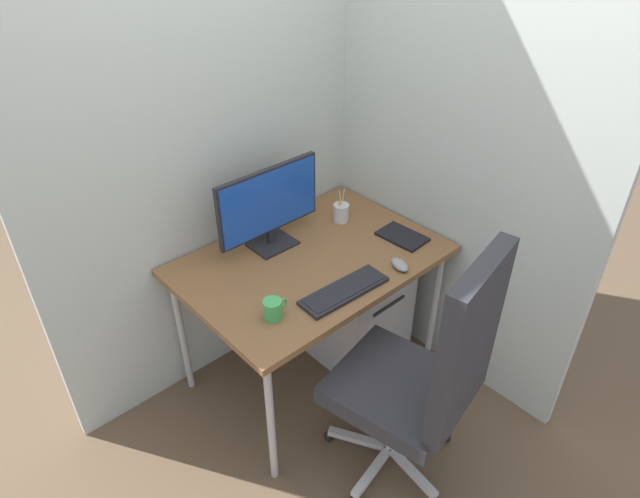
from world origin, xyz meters
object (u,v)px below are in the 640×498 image
(keyboard, at_px, (344,291))
(mouse, at_px, (400,265))
(office_chair, at_px, (427,373))
(monitor, at_px, (269,205))
(notebook, at_px, (402,236))
(filing_cabinet, at_px, (352,301))
(coffee_mug, at_px, (273,309))
(pen_holder, at_px, (341,212))

(keyboard, bearing_deg, mouse, -7.66)
(office_chair, height_order, keyboard, office_chair)
(office_chair, height_order, monitor, office_chair)
(monitor, bearing_deg, notebook, -37.26)
(office_chair, bearing_deg, mouse, 53.66)
(filing_cabinet, xyz_separation_m, coffee_mug, (-0.68, -0.21, 0.47))
(office_chair, distance_m, monitor, 1.03)
(mouse, distance_m, coffee_mug, 0.64)
(office_chair, relative_size, notebook, 5.23)
(mouse, bearing_deg, notebook, 56.47)
(filing_cabinet, xyz_separation_m, notebook, (0.15, -0.18, 0.44))
(pen_holder, bearing_deg, keyboard, -132.75)
(mouse, xyz_separation_m, pen_holder, (0.09, 0.47, 0.03))
(office_chair, bearing_deg, coffee_mug, 120.12)
(keyboard, distance_m, mouse, 0.31)
(filing_cabinet, distance_m, pen_holder, 0.50)
(filing_cabinet, height_order, coffee_mug, coffee_mug)
(pen_holder, relative_size, notebook, 0.78)
(mouse, bearing_deg, filing_cabinet, 100.59)
(office_chair, height_order, pen_holder, office_chair)
(office_chair, height_order, filing_cabinet, office_chair)
(keyboard, relative_size, pen_holder, 2.31)
(monitor, relative_size, coffee_mug, 4.95)
(monitor, bearing_deg, office_chair, -90.21)
(office_chair, relative_size, mouse, 11.05)
(notebook, bearing_deg, keyboard, -170.50)
(filing_cabinet, xyz_separation_m, pen_holder, (0.04, 0.14, 0.48))
(keyboard, bearing_deg, notebook, 12.50)
(keyboard, bearing_deg, filing_cabinet, 38.93)
(filing_cabinet, relative_size, pen_holder, 3.57)
(office_chair, distance_m, notebook, 0.79)
(keyboard, height_order, coffee_mug, coffee_mug)
(mouse, distance_m, pen_holder, 0.48)
(pen_holder, bearing_deg, mouse, -100.63)
(keyboard, bearing_deg, monitor, 90.02)
(filing_cabinet, relative_size, mouse, 5.88)
(notebook, bearing_deg, office_chair, -134.41)
(monitor, height_order, mouse, monitor)
(filing_cabinet, height_order, mouse, mouse)
(pen_holder, relative_size, coffee_mug, 1.61)
(mouse, relative_size, notebook, 0.47)
(monitor, bearing_deg, coffee_mug, -127.26)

